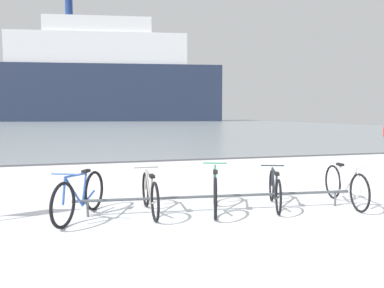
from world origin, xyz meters
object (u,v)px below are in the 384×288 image
at_px(bicycle_0, 80,196).
at_px(bicycle_3, 275,190).
at_px(bicycle_4, 345,186).
at_px(bicycle_2, 215,191).
at_px(ferry_ship, 104,79).
at_px(bicycle_1, 150,194).

height_order(bicycle_0, bicycle_3, bicycle_0).
distance_m(bicycle_0, bicycle_4, 4.99).
bearing_deg(bicycle_0, bicycle_3, -3.02).
relative_size(bicycle_3, bicycle_4, 0.90).
distance_m(bicycle_0, bicycle_2, 2.37).
bearing_deg(ferry_ship, bicycle_2, -90.70).
height_order(bicycle_1, bicycle_2, bicycle_2).
bearing_deg(bicycle_2, bicycle_0, 176.02).
bearing_deg(bicycle_3, bicycle_1, 175.49).
bearing_deg(bicycle_0, bicycle_4, -4.18).
relative_size(bicycle_0, bicycle_1, 0.98).
height_order(bicycle_2, bicycle_3, bicycle_2).
xyz_separation_m(bicycle_0, bicycle_3, (3.55, -0.19, -0.04)).
xyz_separation_m(bicycle_1, bicycle_3, (2.35, -0.19, -0.01)).
relative_size(bicycle_4, ferry_ship, 0.03).
bearing_deg(bicycle_4, bicycle_2, 175.65).
xyz_separation_m(bicycle_3, ferry_ship, (-0.17, 83.07, 9.44)).
xyz_separation_m(bicycle_0, bicycle_1, (1.20, -0.00, -0.03)).
relative_size(bicycle_2, ferry_ship, 0.03).
bearing_deg(ferry_ship, bicycle_4, -88.90).
height_order(bicycle_0, bicycle_2, bicycle_0).
height_order(bicycle_0, bicycle_1, bicycle_0).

